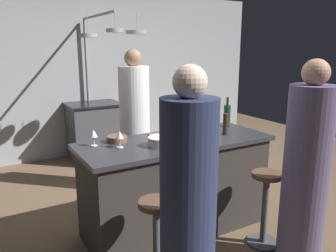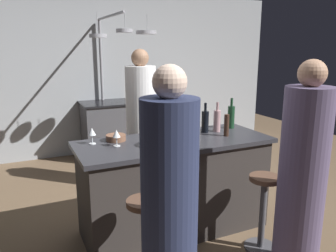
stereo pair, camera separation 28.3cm
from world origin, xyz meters
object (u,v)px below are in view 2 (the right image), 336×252
Objects in this scene: wine_glass_by_chef at (92,132)px; wine_glass_near_right_guest at (116,134)px; guest_right at (302,180)px; mixing_bowl_ceramic at (157,141)px; bar_stool_left at (145,239)px; wine_bottle_green at (231,117)px; mixing_bowl_wooden at (116,138)px; wine_glass_near_left_guest at (177,132)px; cutting_board at (168,135)px; pepper_mill at (226,125)px; wine_bottle_dark at (205,121)px; wine_bottle_rose at (217,120)px; bar_stool_right at (263,209)px; guest_left at (169,211)px; wine_bottle_white at (196,133)px; chef at (141,126)px; stove_range at (108,130)px.

wine_glass_by_chef is 0.23m from wine_glass_near_right_guest.
mixing_bowl_ceramic is at bearing 133.33° from guest_right.
guest_right reaches higher than bar_stool_left.
mixing_bowl_ceramic is at bearing -22.44° from wine_glass_near_right_guest.
wine_bottle_green reaches higher than wine_glass_near_right_guest.
wine_glass_near_left_guest is at bearing -35.90° from mixing_bowl_wooden.
pepper_mill is at bearing -24.11° from cutting_board.
bar_stool_left is 4.66× the size of wine_glass_by_chef.
wine_bottle_dark is 1.00× the size of wine_bottle_rose.
bar_stool_right is 0.83m from pepper_mill.
guest_left reaches higher than wine_glass_by_chef.
mixing_bowl_ceramic is at bearing -30.16° from wine_glass_by_chef.
wine_bottle_dark is 1.37× the size of mixing_bowl_ceramic.
pepper_mill is at bearing 4.71° from wine_glass_near_left_guest.
mixing_bowl_ceramic is (-0.81, 0.86, 0.17)m from guest_right.
wine_bottle_white is at bearing -20.48° from mixing_bowl_ceramic.
pepper_mill reaches higher than bar_stool_left.
wine_glass_near_right_guest is at bearing 91.68° from guest_left.
chef is at bearing 127.20° from wine_bottle_green.
guest_left is 1.72m from wine_bottle_green.
wine_bottle_white is (-0.49, 0.74, 0.24)m from guest_right.
wine_bottle_dark reaches higher than wine_glass_near_right_guest.
stove_range is 3.03× the size of wine_bottle_white.
bar_stool_left is 1.08m from cutting_board.
wine_glass_by_chef is at bearing 177.08° from wine_bottle_dark.
pepper_mill is at bearing 41.52° from guest_left.
wine_glass_near_left_guest is (-0.57, -0.24, -0.01)m from wine_bottle_rose.
cutting_board is 1.00× the size of wine_bottle_green.
wine_bottle_green is at bearing 42.76° from guest_left.
pepper_mill is 1.06m from wine_glass_near_right_guest.
wine_bottle_white reaches higher than wine_glass_by_chef.
wine_bottle_green is at bearing -72.03° from stove_range.
wine_glass_near_right_guest is (-0.03, 1.01, 0.24)m from guest_left.
wine_glass_near_left_guest is at bearing -17.20° from wine_glass_near_right_guest.
guest_right reaches higher than mixing_bowl_ceramic.
bar_stool_right is at bearing -74.11° from chef.
bar_stool_right is at bearing -31.02° from wine_glass_near_right_guest.
guest_right is at bearing -46.67° from mixing_bowl_ceramic.
pepper_mill is 1.44× the size of wine_glass_near_right_guest.
guest_right is at bearing -80.17° from stove_range.
guest_right reaches higher than wine_glass_near_right_guest.
chef is 5.84× the size of wine_bottle_white.
guest_right reaches higher than mixing_bowl_wooden.
wine_bottle_dark reaches higher than mixing_bowl_wooden.
wine_glass_by_chef is at bearing 99.95° from guest_left.
guest_left reaches higher than wine_glass_near_left_guest.
wine_bottle_rose reaches higher than mixing_bowl_ceramic.
wine_bottle_green is at bearing 7.22° from wine_bottle_dark.
bar_stool_left and bar_stool_right have the same top height.
wine_bottle_green reaches higher than wine_bottle_dark.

